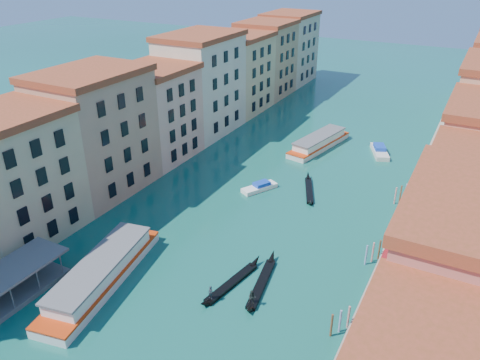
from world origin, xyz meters
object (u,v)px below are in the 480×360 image
object	(u,v)px
vaporetto_near	(102,273)
vaporetto_far	(319,142)
gondola_right	(261,283)
gondola_fore	(231,282)

from	to	relation	value
vaporetto_near	vaporetto_far	bearing A→B (deg)	70.20
vaporetto_near	gondola_right	world-z (taller)	vaporetto_near
vaporetto_far	gondola_right	xyz separation A→B (m)	(8.53, -44.93, -0.73)
vaporetto_far	vaporetto_near	bearing A→B (deg)	-87.61
vaporetto_far	gondola_right	world-z (taller)	vaporetto_far
vaporetto_near	vaporetto_far	world-z (taller)	vaporetto_near
vaporetto_near	vaporetto_far	xyz separation A→B (m)	(8.75, 53.22, -0.20)
gondola_fore	vaporetto_near	bearing A→B (deg)	-143.99
vaporetto_near	vaporetto_far	distance (m)	53.94
vaporetto_far	gondola_fore	bearing A→B (deg)	-71.77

